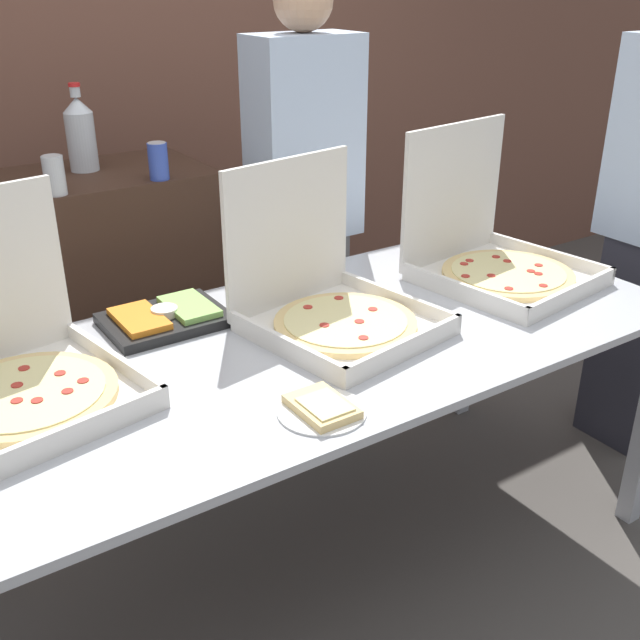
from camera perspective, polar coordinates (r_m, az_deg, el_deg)
name	(u,v)px	position (r m, az deg, el deg)	size (l,w,h in m)	color
ground_plane	(320,559)	(2.61, 0.00, -17.78)	(16.00, 16.00, 0.00)	#514C47
brick_wall_behind	(98,69)	(3.48, -16.58, 17.88)	(10.00, 0.06, 2.80)	brown
buffet_table	(320,363)	(2.18, 0.00, -3.28)	(2.17, 0.97, 0.83)	#B7BABF
pizza_box_far_right	(13,367)	(1.95, -22.34, -3.30)	(0.56, 0.57, 0.48)	silver
pizza_box_near_right	(494,253)	(2.59, 13.09, 4.98)	(0.56, 0.57, 0.49)	silver
pizza_box_near_left	(331,300)	(2.16, 0.83, 1.52)	(0.54, 0.56, 0.47)	silver
paper_plate_front_right	(322,408)	(1.77, 0.16, -6.72)	(0.21, 0.21, 0.03)	white
veggie_tray	(165,318)	(2.24, -11.72, 0.18)	(0.35, 0.26, 0.05)	black
sideboard_podium	(118,319)	(2.96, -15.11, 0.04)	(0.72, 0.51, 1.14)	#382319
soda_bottle	(81,133)	(2.79, -17.78, 13.39)	(0.10, 0.10, 0.30)	#B7BCC1
soda_can_silver	(54,175)	(2.51, -19.59, 10.34)	(0.07, 0.07, 0.12)	silver
soda_can_colored	(158,161)	(2.61, -12.22, 11.75)	(0.07, 0.07, 0.12)	#334CB2
person_guest_plaid	(305,214)	(2.87, -1.15, 8.07)	(0.40, 0.22, 1.79)	slate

